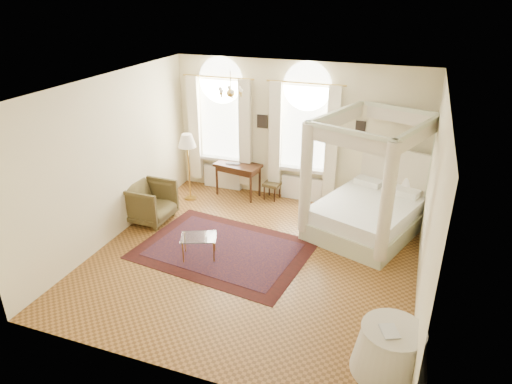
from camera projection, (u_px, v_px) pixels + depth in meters
The scene contains 18 objects.
ground at pixel (253, 258), 8.79m from camera, with size 6.00×6.00×0.00m, color #905E2A.
room_walls at pixel (253, 162), 7.97m from camera, with size 6.00×6.00×6.00m.
window_left at pixel (221, 133), 11.22m from camera, with size 1.62×0.27×3.29m.
window_right at pixel (304, 142), 10.57m from camera, with size 1.62×0.27×3.29m.
chandelier at pixel (231, 92), 8.89m from camera, with size 0.51×0.45×0.50m.
wall_pictures at pixel (301, 123), 10.52m from camera, with size 2.54×0.03×0.39m.
canopy_bed at pixel (366, 208), 9.48m from camera, with size 2.54×2.80×2.52m.
nightstand at pixel (409, 207), 10.14m from camera, with size 0.44×0.40×0.63m, color #381C0F.
nightstand_lamp at pixel (407, 183), 9.93m from camera, with size 0.26×0.26×0.38m.
writing_desk at pixel (238, 169), 11.15m from camera, with size 1.19×0.76×0.83m.
laptop at pixel (234, 163), 11.15m from camera, with size 0.35×0.23×0.03m, color black.
stool at pixel (272, 185), 11.10m from camera, with size 0.42×0.42×0.43m.
armchair at pixel (149, 202), 10.05m from camera, with size 0.95×0.97×0.89m, color #4B3F20.
coffee_table at pixel (199, 239), 8.67m from camera, with size 0.79×0.68×0.45m.
floor_lamp at pixel (187, 144), 10.67m from camera, with size 0.42×0.42×1.65m.
oriental_rug at pixel (224, 250), 9.07m from camera, with size 3.53×2.73×0.01m.
side_table at pixel (391, 350), 6.11m from camera, with size 1.04×1.04×0.71m.
book at pixel (381, 332), 5.89m from camera, with size 0.21×0.29×0.03m, color black.
Camera 1 is at (2.59, -7.00, 4.82)m, focal length 32.00 mm.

